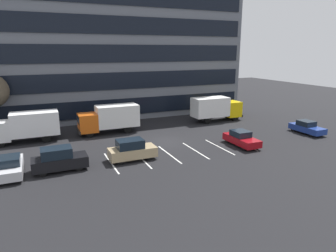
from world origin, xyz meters
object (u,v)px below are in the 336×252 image
Objects in this scene: sedan_silver at (10,166)px; sedan_maroon at (241,139)px; box_truck_white at (26,126)px; suv_tan at (132,150)px; suv_black at (59,160)px; sedan_navy at (307,127)px; box_truck_yellow at (216,108)px; box_truck_orange at (110,118)px.

sedan_maroon is (21.47, -1.01, -0.03)m from sedan_silver.
suv_tan is at bearing -48.37° from box_truck_white.
suv_tan is (6.19, 0.00, -0.03)m from suv_black.
sedan_silver is at bearing 177.07° from suv_tan.
suv_black is 1.03× the size of suv_tan.
box_truck_white is 1.67× the size of sedan_navy.
sedan_navy is at bearing -56.87° from box_truck_yellow.
suv_tan is (8.64, -9.73, -0.89)m from box_truck_white.
sedan_silver is at bearing -97.39° from box_truck_white.
box_truck_orange is 1.02× the size of box_truck_white.
sedan_silver is at bearing 172.15° from suv_black.
sedan_silver is at bearing 179.49° from sedan_navy.
box_truck_orange reaches higher than suv_tan.
box_truck_yellow is 1.71× the size of suv_tan.
box_truck_orange is at bearing 56.24° from suv_black.
suv_black is 17.82m from sedan_maroon.
box_truck_yellow is 1.61× the size of sedan_silver.
suv_tan is 1.02× the size of sedan_navy.
sedan_silver is 31.54m from sedan_navy.
sedan_navy is (30.35, -9.50, -1.11)m from box_truck_white.
box_truck_yellow is 1.66× the size of suv_black.
box_truck_orange is 9.00m from box_truck_white.
box_truck_white is 1.60× the size of suv_black.
box_truck_yellow is at bearing 0.86° from box_truck_white.
sedan_navy is (31.54, -0.28, -0.05)m from sedan_silver.
suv_black is at bearing -123.76° from box_truck_orange.
box_truck_white is 1.65× the size of suv_tan.
sedan_maroon is (11.63, -0.51, -0.20)m from suv_tan.
suv_black is (-6.55, -9.79, -0.91)m from box_truck_orange.
box_truck_yellow is at bearing 123.13° from sedan_navy.
sedan_silver is at bearing -159.11° from box_truck_yellow.
sedan_navy is at bearing 4.16° from sedan_maroon.
sedan_maroon is at bearing -108.95° from box_truck_yellow.
box_truck_orange is 1.68× the size of suv_tan.
sedan_maroon is at bearing -2.51° from suv_tan.
box_truck_yellow is at bearing 71.05° from sedan_maroon.
suv_tan is 9.86m from sedan_silver.
suv_tan is 21.70m from sedan_navy.
sedan_maroon is at bearing -26.79° from box_truck_white.
sedan_silver is 1.04× the size of sedan_maroon.
box_truck_white is 22.73m from sedan_maroon.
suv_tan is at bearing -179.41° from sedan_navy.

